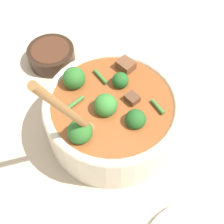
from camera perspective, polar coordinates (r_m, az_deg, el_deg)
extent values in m
plane|color=#C6B293|center=(0.65, 0.00, -3.27)|extent=(4.00, 4.00, 0.00)
cylinder|color=beige|center=(0.61, 0.00, -1.00)|extent=(0.26, 0.26, 0.09)
torus|color=beige|center=(0.57, 0.00, 1.60)|extent=(0.26, 0.26, 0.02)
cylinder|color=brown|center=(0.59, 0.00, -0.11)|extent=(0.23, 0.23, 0.06)
sphere|color=#235B23|center=(0.58, 1.56, 5.81)|extent=(0.03, 0.03, 0.03)
cylinder|color=#6B9956|center=(0.60, 1.51, 4.42)|extent=(0.01, 0.01, 0.01)
sphere|color=#387F33|center=(0.55, -0.98, 1.11)|extent=(0.04, 0.04, 0.04)
cylinder|color=#6B9956|center=(0.57, -0.94, -0.63)|extent=(0.01, 0.01, 0.02)
sphere|color=#235B23|center=(0.54, 4.33, -1.34)|extent=(0.04, 0.04, 0.04)
cylinder|color=#6B9956|center=(0.56, 4.16, -2.79)|extent=(0.01, 0.01, 0.02)
sphere|color=#2D6B28|center=(0.52, -5.95, -3.57)|extent=(0.04, 0.04, 0.04)
cylinder|color=#6B9956|center=(0.55, -5.67, -5.20)|extent=(0.01, 0.01, 0.02)
sphere|color=#2D6B28|center=(0.59, -6.97, 6.17)|extent=(0.04, 0.04, 0.04)
cylinder|color=#6B9956|center=(0.61, -6.67, 4.29)|extent=(0.02, 0.02, 0.02)
cube|color=brown|center=(0.61, 2.52, 8.37)|extent=(0.03, 0.03, 0.02)
cube|color=brown|center=(0.57, 3.68, 2.37)|extent=(0.03, 0.02, 0.02)
cylinder|color=#3D7533|center=(0.60, -2.11, 6.48)|extent=(0.04, 0.02, 0.01)
cylinder|color=#3D7533|center=(0.56, -6.67, 1.74)|extent=(0.01, 0.04, 0.01)
cylinder|color=#3D7533|center=(0.56, 8.35, 0.97)|extent=(0.03, 0.02, 0.01)
ellipsoid|color=olive|center=(0.54, -3.89, -3.07)|extent=(0.04, 0.03, 0.01)
cylinder|color=olive|center=(0.44, -7.97, -0.04)|extent=(0.02, 0.10, 0.21)
cylinder|color=black|center=(0.76, -11.01, 10.09)|extent=(0.11, 0.11, 0.04)
cylinder|color=#472819|center=(0.75, -11.18, 10.81)|extent=(0.09, 0.09, 0.01)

